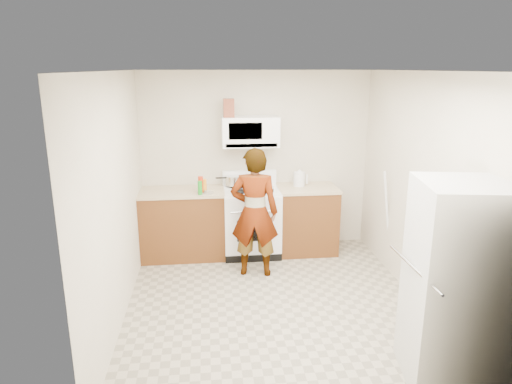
{
  "coord_description": "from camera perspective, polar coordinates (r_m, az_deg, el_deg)",
  "views": [
    {
      "loc": [
        -0.69,
        -4.49,
        2.53
      ],
      "look_at": [
        -0.14,
        0.55,
        1.14
      ],
      "focal_mm": 32.0,
      "sensor_mm": 36.0,
      "label": 1
    }
  ],
  "objects": [
    {
      "name": "bottle_spray",
      "position": [
        6.03,
        -6.93,
        0.92
      ],
      "size": [
        0.08,
        0.08,
        0.22
      ],
      "primitive_type": "cylinder",
      "rotation": [
        0.0,
        0.0,
        -0.19
      ],
      "color": "red",
      "rests_on": "counter_left"
    },
    {
      "name": "jug",
      "position": [
        6.08,
        -3.44,
        10.45
      ],
      "size": [
        0.14,
        0.14,
        0.24
      ],
      "primitive_type": "cube",
      "rotation": [
        0.0,
        0.0,
        0.03
      ],
      "color": "#622917",
      "rests_on": "microwave"
    },
    {
      "name": "gas_range",
      "position": [
        6.34,
        -0.58,
        -3.52
      ],
      "size": [
        0.76,
        0.65,
        1.13
      ],
      "color": "white",
      "rests_on": "floor"
    },
    {
      "name": "bottle_hot_sauce",
      "position": [
        6.05,
        -6.46,
        0.77
      ],
      "size": [
        0.08,
        0.08,
        0.18
      ],
      "primitive_type": "cylinder",
      "rotation": [
        0.0,
        0.0,
        0.41
      ],
      "color": "orange",
      "rests_on": "counter_left"
    },
    {
      "name": "right_wall",
      "position": [
        5.2,
        20.0,
        0.09
      ],
      "size": [
        0.02,
        3.6,
        2.5
      ],
      "primitive_type": "cube",
      "color": "beige",
      "rests_on": "floor"
    },
    {
      "name": "person",
      "position": [
        5.6,
        -0.19,
        -2.59
      ],
      "size": [
        0.65,
        0.48,
        1.62
      ],
      "primitive_type": "imported",
      "rotation": [
        0.0,
        0.0,
        2.97
      ],
      "color": "tan",
      "rests_on": "floor"
    },
    {
      "name": "kettle",
      "position": [
        6.37,
        5.42,
        1.62
      ],
      "size": [
        0.2,
        0.2,
        0.19
      ],
      "primitive_type": "cylinder",
      "rotation": [
        0.0,
        0.0,
        -0.28
      ],
      "color": "silver",
      "rests_on": "counter_right"
    },
    {
      "name": "cabinet_left",
      "position": [
        6.34,
        -9.09,
        -4.05
      ],
      "size": [
        1.12,
        0.62,
        0.9
      ],
      "primitive_type": "cube",
      "color": "#592915",
      "rests_on": "floor"
    },
    {
      "name": "floor",
      "position": [
        5.2,
        2.24,
        -13.83
      ],
      "size": [
        3.6,
        3.6,
        0.0
      ],
      "primitive_type": "plane",
      "color": "gray",
      "rests_on": "ground"
    },
    {
      "name": "fridge",
      "position": [
        4.05,
        23.75,
        -10.64
      ],
      "size": [
        0.81,
        0.81,
        1.7
      ],
      "primitive_type": "cube",
      "rotation": [
        0.0,
        0.0,
        -0.16
      ],
      "color": "beige",
      "rests_on": "floor"
    },
    {
      "name": "broom",
      "position": [
        6.08,
        16.12,
        -3.29
      ],
      "size": [
        0.26,
        0.16,
        1.29
      ],
      "primitive_type": "cylinder",
      "rotation": [
        0.14,
        -0.14,
        -0.28
      ],
      "color": "silver",
      "rests_on": "floor"
    },
    {
      "name": "counter_right",
      "position": [
        6.35,
        6.43,
        0.47
      ],
      "size": [
        0.82,
        0.64,
        0.03
      ],
      "primitive_type": "cube",
      "color": "#C1B483",
      "rests_on": "cabinet_right"
    },
    {
      "name": "cabinet_right",
      "position": [
        6.48,
        6.3,
        -3.53
      ],
      "size": [
        0.8,
        0.62,
        0.9
      ],
      "primitive_type": "cube",
      "color": "#592915",
      "rests_on": "floor"
    },
    {
      "name": "bottle_green_cap",
      "position": [
        5.94,
        -7.01,
        0.51
      ],
      "size": [
        0.07,
        0.07,
        0.18
      ],
      "primitive_type": "cylinder",
      "rotation": [
        0.0,
        0.0,
        -0.33
      ],
      "color": "#17811C",
      "rests_on": "counter_left"
    },
    {
      "name": "saucepan",
      "position": [
        6.33,
        -2.8,
        1.45
      ],
      "size": [
        0.26,
        0.26,
        0.13
      ],
      "primitive_type": "cylinder",
      "rotation": [
        0.0,
        0.0,
        0.14
      ],
      "color": "silver",
      "rests_on": "gas_range"
    },
    {
      "name": "tray",
      "position": [
        6.14,
        0.98,
        0.43
      ],
      "size": [
        0.29,
        0.23,
        0.05
      ],
      "primitive_type": "cube",
      "rotation": [
        0.0,
        0.0,
        -0.3
      ],
      "color": "white",
      "rests_on": "gas_range"
    },
    {
      "name": "microwave",
      "position": [
        6.19,
        -0.73,
        7.58
      ],
      "size": [
        0.76,
        0.38,
        0.4
      ],
      "primitive_type": "cube",
      "color": "white",
      "rests_on": "back_wall"
    },
    {
      "name": "back_wall",
      "position": [
        6.45,
        0.01,
        3.84
      ],
      "size": [
        3.2,
        0.02,
        2.5
      ],
      "primitive_type": "cube",
      "color": "beige",
      "rests_on": "floor"
    },
    {
      "name": "pot_lid",
      "position": [
        6.03,
        -6.35,
        -0.09
      ],
      "size": [
        0.26,
        0.26,
        0.01
      ],
      "primitive_type": "cylinder",
      "rotation": [
        0.0,
        0.0,
        0.16
      ],
      "color": "white",
      "rests_on": "counter_left"
    },
    {
      "name": "counter_left",
      "position": [
        6.2,
        -9.27,
        0.02
      ],
      "size": [
        1.14,
        0.64,
        0.03
      ],
      "primitive_type": "cube",
      "color": "#C1B483",
      "rests_on": "cabinet_left"
    }
  ]
}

